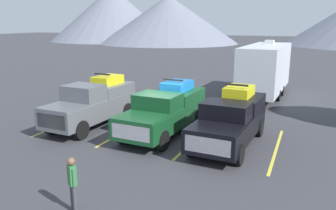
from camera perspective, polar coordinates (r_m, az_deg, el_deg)
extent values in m
plane|color=#38383D|center=(16.41, -1.34, -4.83)|extent=(240.00, 240.00, 0.00)
cube|color=#595B60|center=(17.85, -12.71, -0.57)|extent=(2.24, 5.66, 0.95)
cube|color=#595B60|center=(16.26, -17.18, -0.37)|extent=(1.93, 1.66, 0.08)
cube|color=#595B60|center=(17.28, -13.89, 1.90)|extent=(1.89, 1.55, 0.82)
cube|color=slate|center=(16.84, -15.15, 1.67)|extent=(1.71, 0.33, 0.61)
cube|color=#595B60|center=(18.85, -10.00, 2.65)|extent=(2.03, 2.66, 0.55)
cube|color=silver|center=(15.86, -18.89, -2.60)|extent=(1.64, 0.15, 0.66)
cylinder|color=black|center=(16.03, -14.33, -4.06)|extent=(0.33, 0.90, 0.88)
cylinder|color=black|center=(17.20, -18.87, -3.17)|extent=(0.33, 0.90, 0.88)
cylinder|color=black|center=(18.94, -6.98, -0.99)|extent=(0.33, 0.90, 0.88)
cylinder|color=black|center=(19.93, -11.27, -0.41)|extent=(0.33, 0.90, 0.88)
cube|color=yellow|center=(18.76, -10.06, 4.14)|extent=(1.15, 1.69, 0.45)
cylinder|color=black|center=(18.06, -9.99, 3.76)|extent=(0.20, 0.45, 0.44)
cylinder|color=black|center=(18.58, -12.16, 3.93)|extent=(0.20, 0.45, 0.44)
cylinder|color=black|center=(18.97, -8.00, 4.31)|extent=(0.20, 0.45, 0.44)
cylinder|color=black|center=(19.46, -10.13, 4.46)|extent=(0.20, 0.45, 0.44)
cube|color=black|center=(18.34, -10.95, 5.07)|extent=(0.97, 0.13, 0.08)
cube|color=#144723|center=(16.20, -0.81, -1.86)|extent=(2.41, 5.96, 0.87)
cube|color=#144723|center=(14.29, -4.63, -2.05)|extent=(2.09, 1.75, 0.08)
cube|color=#144723|center=(15.54, -1.69, 0.54)|extent=(2.04, 1.63, 0.74)
cube|color=slate|center=(15.01, -2.77, 0.20)|extent=(1.84, 0.31, 0.55)
cube|color=#144723|center=(17.41, 1.53, 1.64)|extent=(2.19, 2.80, 0.53)
cube|color=silver|center=(13.77, -6.26, -4.59)|extent=(1.77, 0.16, 0.61)
cylinder|color=black|center=(14.22, -0.97, -5.95)|extent=(0.33, 0.88, 0.87)
cylinder|color=black|center=(15.14, -7.47, -4.83)|extent=(0.33, 0.88, 0.87)
cylinder|color=black|center=(17.70, 4.88, -2.02)|extent=(0.33, 0.88, 0.87)
cylinder|color=black|center=(18.44, -0.68, -1.32)|extent=(0.33, 0.88, 0.87)
cube|color=blue|center=(17.32, 1.54, 3.23)|extent=(1.24, 1.78, 0.45)
cylinder|color=black|center=(16.60, 2.16, 2.74)|extent=(0.20, 0.45, 0.44)
cylinder|color=black|center=(16.99, -0.73, 3.01)|extent=(0.20, 0.45, 0.44)
cylinder|color=black|center=(17.67, 3.72, 3.40)|extent=(0.20, 0.45, 0.44)
cylinder|color=black|center=(18.04, 0.96, 3.64)|extent=(0.20, 0.45, 0.44)
cube|color=black|center=(16.82, 0.86, 4.21)|extent=(1.04, 0.14, 0.08)
cube|color=black|center=(14.90, 10.09, -3.57)|extent=(2.35, 5.58, 0.88)
cube|color=black|center=(12.96, 7.75, -3.91)|extent=(2.05, 1.64, 0.08)
cube|color=black|center=(14.23, 9.67, -1.00)|extent=(2.00, 1.53, 0.74)
cube|color=slate|center=(13.69, 9.00, -1.40)|extent=(1.81, 0.31, 0.55)
cube|color=black|center=(16.09, 11.67, 0.40)|extent=(2.15, 2.63, 0.61)
cube|color=silver|center=(12.44, 6.60, -6.76)|extent=(1.74, 0.16, 0.62)
cylinder|color=black|center=(13.12, 11.71, -8.11)|extent=(0.32, 0.83, 0.81)
cylinder|color=black|center=(13.66, 3.99, -6.96)|extent=(0.32, 0.83, 0.81)
cylinder|color=black|center=(16.57, 14.97, -3.65)|extent=(0.32, 0.83, 0.81)
cylinder|color=black|center=(17.00, 8.73, -2.90)|extent=(0.32, 0.83, 0.81)
cube|color=yellow|center=(15.98, 11.76, 2.25)|extent=(1.22, 1.67, 0.45)
cylinder|color=black|center=(15.35, 12.90, 1.70)|extent=(0.20, 0.45, 0.44)
cylinder|color=black|center=(15.58, 9.60, 2.03)|extent=(0.20, 0.45, 0.44)
cylinder|color=black|center=(16.41, 13.80, 2.42)|extent=(0.20, 0.45, 0.44)
cylinder|color=black|center=(16.62, 10.70, 2.72)|extent=(0.20, 0.45, 0.44)
cube|color=black|center=(15.48, 11.40, 3.31)|extent=(1.03, 0.14, 0.08)
cube|color=gold|center=(19.12, -16.16, -2.66)|extent=(0.12, 5.50, 0.01)
cube|color=gold|center=(17.17, -6.81, -4.06)|extent=(0.12, 5.50, 0.01)
cube|color=gold|center=(15.79, 4.59, -5.61)|extent=(0.12, 5.50, 0.01)
cube|color=gold|center=(15.14, 17.60, -7.11)|extent=(0.12, 5.50, 0.01)
cube|color=silver|center=(24.97, 15.91, 6.00)|extent=(2.79, 7.83, 3.11)
cube|color=brown|center=(25.18, 13.12, 6.58)|extent=(0.32, 7.42, 0.24)
cube|color=silver|center=(25.96, 16.59, 10.01)|extent=(0.63, 0.72, 0.30)
cube|color=#333333|center=(20.96, 13.56, -0.19)|extent=(0.17, 1.20, 0.12)
cylinder|color=black|center=(24.19, 17.94, 1.51)|extent=(0.25, 0.77, 0.76)
cylinder|color=black|center=(24.56, 12.67, 2.03)|extent=(0.25, 0.77, 0.76)
cylinder|color=black|center=(26.00, 18.48, 2.29)|extent=(0.25, 0.77, 0.76)
cylinder|color=black|center=(26.34, 13.56, 2.76)|extent=(0.25, 0.77, 0.76)
cylinder|color=#3F3F42|center=(10.20, -15.29, -14.95)|extent=(0.12, 0.12, 0.82)
cylinder|color=#3F3F42|center=(10.34, -15.65, -14.56)|extent=(0.12, 0.12, 0.82)
cube|color=#33723F|center=(9.97, -15.73, -11.20)|extent=(0.30, 0.28, 0.58)
sphere|color=brown|center=(9.81, -15.89, -9.07)|extent=(0.22, 0.22, 0.22)
cylinder|color=#33723F|center=(9.86, -15.44, -11.63)|extent=(0.10, 0.10, 0.52)
cylinder|color=#33723F|center=(10.09, -16.00, -11.08)|extent=(0.10, 0.10, 0.52)
cone|color=slate|center=(99.60, -9.20, 14.77)|extent=(34.29, 34.29, 14.57)
cone|color=slate|center=(86.74, 0.10, 14.09)|extent=(34.31, 34.31, 11.47)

